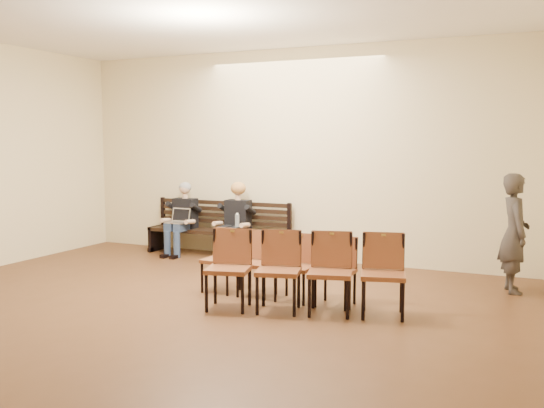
% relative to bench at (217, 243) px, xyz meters
% --- Properties ---
extents(ground, '(10.00, 10.00, 0.00)m').
position_rel_bench_xyz_m(ground, '(1.29, -4.65, -0.23)').
color(ground, '#53311C').
rests_on(ground, ground).
extents(room_walls, '(8.02, 10.01, 3.51)m').
position_rel_bench_xyz_m(room_walls, '(1.29, -3.86, 2.31)').
color(room_walls, beige).
rests_on(room_walls, ground).
extents(bench, '(2.60, 0.90, 0.45)m').
position_rel_bench_xyz_m(bench, '(0.00, 0.00, 0.00)').
color(bench, black).
rests_on(bench, ground).
extents(seated_man, '(0.50, 0.69, 1.20)m').
position_rel_bench_xyz_m(seated_man, '(-0.63, -0.12, 0.37)').
color(seated_man, black).
rests_on(seated_man, ground).
extents(seated_woman, '(0.51, 0.71, 1.19)m').
position_rel_bench_xyz_m(seated_woman, '(0.42, -0.12, 0.37)').
color(seated_woman, black).
rests_on(seated_woman, ground).
extents(laptop, '(0.39, 0.33, 0.26)m').
position_rel_bench_xyz_m(laptop, '(-0.62, -0.32, 0.35)').
color(laptop, '#BCBBC0').
rests_on(laptop, bench).
extents(water_bottle, '(0.07, 0.07, 0.24)m').
position_rel_bench_xyz_m(water_bottle, '(0.57, -0.34, 0.34)').
color(water_bottle, silver).
rests_on(water_bottle, bench).
extents(bag, '(0.38, 0.31, 0.24)m').
position_rel_bench_xyz_m(bag, '(0.34, 0.10, -0.10)').
color(bag, black).
rests_on(bag, ground).
extents(passerby, '(0.60, 0.75, 1.80)m').
position_rel_bench_xyz_m(passerby, '(4.79, -0.60, 0.68)').
color(passerby, '#342E2A').
rests_on(passerby, ground).
extents(chair_row_front, '(2.35, 1.07, 0.94)m').
position_rel_bench_xyz_m(chair_row_front, '(2.63, -2.63, 0.25)').
color(chair_row_front, brown).
rests_on(chair_row_front, ground).
extents(chair_row_back, '(2.04, 0.50, 0.83)m').
position_rel_bench_xyz_m(chair_row_back, '(2.08, -2.18, 0.19)').
color(chair_row_back, brown).
rests_on(chair_row_back, ground).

